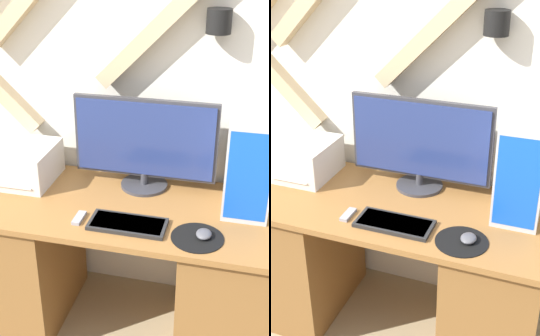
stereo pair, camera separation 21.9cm
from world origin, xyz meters
The scene contains 9 objects.
wall_back centered at (-0.01, 0.74, 1.36)m, with size 6.40×0.17×2.70m.
desk centered at (0.00, 0.34, 0.40)m, with size 1.53×0.69×0.77m.
monitor centered at (0.06, 0.56, 1.02)m, with size 0.73×0.24×0.48m.
keyboard centered at (0.08, 0.17, 0.78)m, with size 0.35×0.16×0.02m.
mousepad centered at (0.39, 0.15, 0.77)m, with size 0.23×0.23×0.00m.
mouse centered at (0.42, 0.16, 0.79)m, with size 0.07×0.08×0.03m.
computer_tower centered at (0.58, 0.50, 1.01)m, with size 0.21×0.38×0.47m.
printer centered at (-0.57, 0.47, 0.87)m, with size 0.30×0.35×0.19m.
remote_control centered at (-0.16, 0.16, 0.78)m, with size 0.04×0.11×0.02m.
Camera 1 is at (0.54, -1.56, 1.95)m, focal length 50.00 mm.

